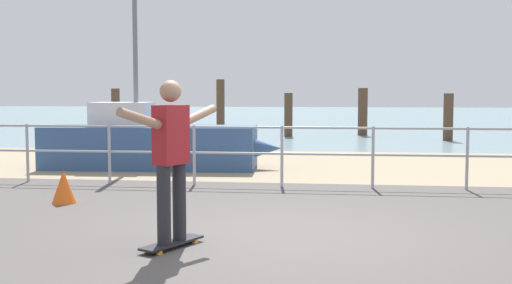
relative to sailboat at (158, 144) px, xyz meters
name	(u,v)px	position (x,y,z in m)	size (l,w,h in m)	color
ground_plane	(271,260)	(3.09, -6.89, -0.52)	(24.00, 10.00, 0.04)	#514C49
beach_strip	(308,165)	(3.09, 1.11, -0.52)	(24.00, 6.00, 0.04)	tan
sea_surface	(326,116)	(3.09, 29.11, -0.52)	(72.00, 50.00, 0.04)	#75939E
railing_fence	(282,147)	(2.80, -2.29, 0.18)	(12.14, 0.05, 1.05)	#9EA0A5
sailboat	(158,144)	(0.00, 0.00, 0.00)	(5.00, 1.63, 4.44)	#335184
skateboard	(172,243)	(2.04, -6.61, -0.45)	(0.53, 0.81, 0.08)	black
skateboarder	(171,151)	(2.04, -6.61, 0.50)	(0.72, 1.34, 1.65)	#26262B
groyne_post_0	(116,115)	(-3.33, 6.72, 0.35)	(0.27, 0.27, 1.73)	#513826
groyne_post_1	(221,107)	(-0.65, 10.83, 0.53)	(0.31, 0.31, 2.09)	#513826
groyne_post_2	(288,115)	(2.02, 9.73, 0.27)	(0.30, 0.30, 1.58)	#513826
groyne_post_3	(363,112)	(4.70, 10.70, 0.36)	(0.35, 0.35, 1.76)	#513826
groyne_post_4	(448,117)	(7.37, 8.43, 0.27)	(0.32, 0.32, 1.57)	#513826
traffic_cone	(64,187)	(-0.17, -4.29, -0.27)	(0.36, 0.36, 0.50)	#E55919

